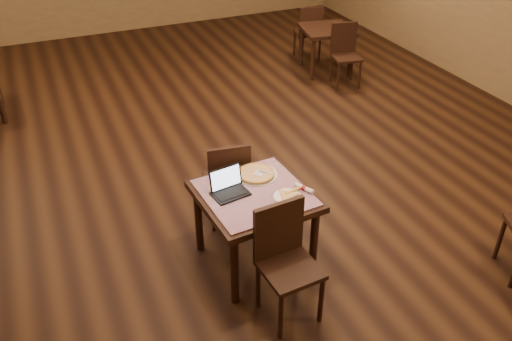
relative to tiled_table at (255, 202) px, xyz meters
name	(u,v)px	position (x,y,z in m)	size (l,w,h in m)	color
ground	(239,146)	(0.65, 2.00, -0.66)	(10.00, 10.00, 0.00)	black
tiled_table	(255,202)	(0.00, 0.00, 0.00)	(0.98, 0.98, 0.76)	black
chair_main_near	(285,255)	(-0.01, -0.61, -0.10)	(0.46, 0.46, 0.99)	black
chair_main_far	(228,179)	(-0.01, 0.62, -0.14)	(0.46, 0.46, 0.93)	black
laptop	(228,186)	(-0.20, 0.10, 0.16)	(0.33, 0.27, 0.20)	black
plate	(287,197)	(0.22, -0.18, 0.11)	(0.23, 0.23, 0.01)	white
pizza_slice	(287,195)	(0.22, -0.18, 0.13)	(0.21, 0.21, 0.02)	#F4E7A2
pizza_pan	(256,174)	(0.12, 0.24, 0.11)	(0.38, 0.38, 0.01)	silver
pizza_whole	(256,173)	(0.12, 0.24, 0.12)	(0.33, 0.33, 0.02)	#F4E7A2
spatula	(259,173)	(0.14, 0.22, 0.13)	(0.09, 0.21, 0.01)	silver
napkin_roll	(304,188)	(0.40, -0.14, 0.12)	(0.12, 0.18, 0.04)	white
other_table_a	(326,35)	(2.82, 3.69, -0.07)	(0.89, 0.89, 0.71)	black
other_table_a_chair_near	(345,51)	(2.83, 3.15, -0.14)	(0.47, 0.47, 0.92)	black
other_table_a_chair_far	(309,30)	(2.80, 4.23, -0.14)	(0.47, 0.47, 0.92)	black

